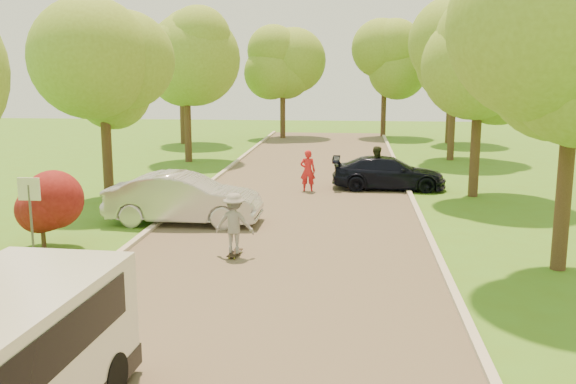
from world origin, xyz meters
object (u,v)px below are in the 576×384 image
at_px(street_sign, 30,203).
at_px(skateboarder, 234,223).
at_px(silver_sedan, 184,199).
at_px(dark_sedan, 388,173).
at_px(person_olive, 376,168).
at_px(longboard, 235,253).
at_px(person_striped, 308,171).

relative_size(street_sign, skateboarder, 1.41).
xyz_separation_m(silver_sedan, dark_sedan, (6.60, 6.51, -0.13)).
distance_m(silver_sedan, person_olive, 8.82).
height_order(silver_sedan, longboard, silver_sedan).
bearing_deg(silver_sedan, person_striped, -30.87).
height_order(street_sign, person_olive, street_sign).
distance_m(dark_sedan, person_olive, 0.57).
distance_m(street_sign, longboard, 5.10).
distance_m(silver_sedan, skateboarder, 4.04).
distance_m(skateboarder, person_striped, 9.12).
bearing_deg(street_sign, silver_sedan, 61.77).
height_order(longboard, skateboarder, skateboarder).
relative_size(dark_sedan, longboard, 5.52).
distance_m(street_sign, silver_sedan, 5.34).
xyz_separation_m(street_sign, longboard, (4.71, 1.28, -1.48)).
bearing_deg(skateboarder, silver_sedan, -50.87).
bearing_deg(person_striped, longboard, 82.31).
distance_m(dark_sedan, longboard, 10.83).
relative_size(street_sign, silver_sedan, 0.46).
bearing_deg(longboard, person_olive, -105.70).
distance_m(silver_sedan, person_striped, 6.62).
bearing_deg(person_olive, street_sign, 56.29).
bearing_deg(skateboarder, longboard, 81.91).
bearing_deg(dark_sedan, street_sign, 140.70).
xyz_separation_m(dark_sedan, person_striped, (-3.16, -0.84, 0.17)).
bearing_deg(street_sign, person_striped, 60.09).
bearing_deg(silver_sedan, dark_sedan, -45.04).
xyz_separation_m(street_sign, skateboarder, (4.71, 1.28, -0.69)).
bearing_deg(dark_sedan, person_striped, 104.80).
relative_size(skateboarder, person_striped, 0.94).
bearing_deg(longboard, street_sign, 21.12).
height_order(street_sign, silver_sedan, street_sign).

